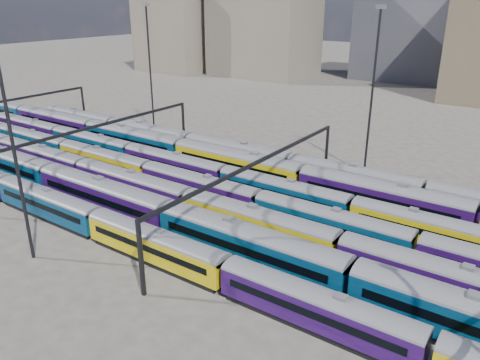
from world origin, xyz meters
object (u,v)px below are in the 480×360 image
Objects in this scene: rake_2 at (131,183)px; mast_2 at (11,134)px; rake_0 at (227,270)px; rake_1 at (168,214)px.

mast_2 is (2.58, -17.00, 11.32)m from rake_2.
rake_1 is (-12.24, 5.00, 0.52)m from rake_0.
rake_2 is at bearing 156.52° from rake_1.
rake_2 reaches higher than rake_0.
rake_2 is 3.99× the size of mast_2.
rake_1 is 5.29× the size of mast_2.
rake_0 is at bearing 18.30° from mast_2.
rake_1 is at bearing 53.34° from mast_2.
rake_1 is at bearing 157.77° from rake_0.
rake_1 is 18.59m from mast_2.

